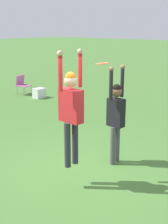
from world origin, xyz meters
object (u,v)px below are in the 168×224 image
person_jumping (71,106)px  person_defending (116,113)px  frisbee (102,63)px  cooler_box (39,93)px  camping_chair_2 (22,83)px

person_jumping → person_defending: bearing=-90.0°
person_defending → frisbee: size_ratio=8.66×
cooler_box → person_jumping: bearing=-127.5°
person_defending → camping_chair_2: person_defending is taller
person_jumping → camping_chair_2: bearing=-30.6°
frisbee → person_jumping: bearing=162.0°
person_defending → frisbee: 1.38m
person_defending → person_jumping: bearing=-90.0°
frisbee → cooler_box: size_ratio=0.52×
person_jumping → cooler_box: size_ratio=4.46×
person_jumping → cooler_box: bearing=-35.0°
person_defending → cooler_box: 7.26m
person_defending → frisbee: bearing=-75.8°
camping_chair_2 → cooler_box: 1.18m
frisbee → camping_chair_2: frisbee is taller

